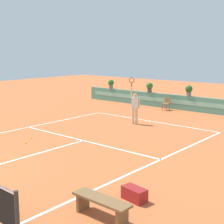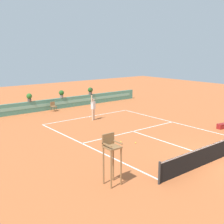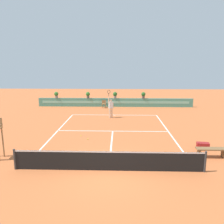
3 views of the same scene
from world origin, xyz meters
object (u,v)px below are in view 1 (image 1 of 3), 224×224
Objects in this scene: tennis_ball_mid_court at (26,143)px; potted_plant_centre at (189,90)px; ball_kid_chair at (166,103)px; tennis_player at (135,105)px; tennis_ball_near_baseline at (31,137)px; bench_courtside at (101,203)px; potted_plant_left at (150,87)px; gear_bag at (134,194)px; potted_plant_far_left at (111,83)px.

tennis_ball_mid_court is 12.13m from potted_plant_centre.
ball_kid_chair is 11.23m from tennis_ball_mid_court.
potted_plant_centre reaches higher than ball_kid_chair.
tennis_player is 5.97m from tennis_ball_near_baseline.
tennis_ball_near_baseline is at bearing 155.63° from bench_courtside.
potted_plant_left reaches higher than tennis_ball_near_baseline.
gear_bag is at bearing -57.34° from potted_plant_left.
bench_courtside is at bearing -24.37° from tennis_ball_near_baseline.
potted_plant_far_left is (-5.31, 11.95, 1.38)m from tennis_ball_mid_court.
potted_plant_left is (-1.02, 11.27, 1.38)m from tennis_ball_near_baseline.
potted_plant_left is (-2.87, 5.68, 0.36)m from tennis_player.
potted_plant_centre is at bearing 0.00° from potted_plant_left.
tennis_ball_mid_court is at bearing -101.57° from tennis_player.
tennis_ball_near_baseline is at bearing -67.16° from potted_plant_far_left.
gear_bag is (6.68, -12.65, -0.30)m from ball_kid_chair.
gear_bag is 15.94m from potted_plant_left.
bench_courtside is 15.66m from potted_plant_centre.
potted_plant_centre is at bearing 82.49° from tennis_ball_mid_court.
potted_plant_centre is (-5.38, 14.67, 1.04)m from bench_courtside.
bench_courtside reaches higher than tennis_ball_mid_court.
gear_bag is 9.62m from tennis_player.
potted_plant_far_left is at bearing 139.27° from tennis_player.
potted_plant_left reaches higher than ball_kid_chair.
tennis_ball_mid_court is 0.09× the size of potted_plant_centre.
potted_plant_far_left is (-6.60, 5.68, 0.36)m from tennis_player.
tennis_ball_mid_court is 0.09× the size of potted_plant_left.
potted_plant_far_left and potted_plant_centre have the same top height.
potted_plant_far_left reaches higher than tennis_ball_mid_court.
tennis_player reaches higher than bench_courtside.
tennis_ball_mid_court is (-1.28, -6.27, -1.02)m from tennis_player.
ball_kid_chair is 0.53× the size of bench_courtside.
bench_courtside is 23.53× the size of tennis_ball_near_baseline.
tennis_player reaches higher than gear_bag.
ball_kid_chair reaches higher than tennis_ball_mid_court.
tennis_player is (0.97, -4.95, 0.57)m from ball_kid_chair.
potted_plant_left is at bearing 122.66° from gear_bag.
ball_kid_chair is 1.21× the size of gear_bag.
tennis_ball_near_baseline is 0.89m from tennis_ball_mid_court.
tennis_ball_mid_court is at bearing -91.58° from ball_kid_chair.
potted_plant_left and potted_plant_centre have the same top height.
gear_bag is 7.14m from tennis_ball_mid_court.
potted_plant_centre is at bearing 79.23° from tennis_ball_near_baseline.
potted_plant_centre is (2.14, 11.27, 1.38)m from tennis_ball_near_baseline.
tennis_ball_mid_court is at bearing 168.43° from gear_bag.
potted_plant_far_left is (-12.27, 14.67, 1.04)m from bench_courtside.
potted_plant_left is (-1.59, 11.95, 1.38)m from tennis_ball_mid_court.
ball_kid_chair is at bearing 115.49° from bench_courtside.
bench_courtside reaches higher than gear_bag.
bench_courtside is 2.21× the size of potted_plant_far_left.
tennis_player reaches higher than tennis_ball_near_baseline.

